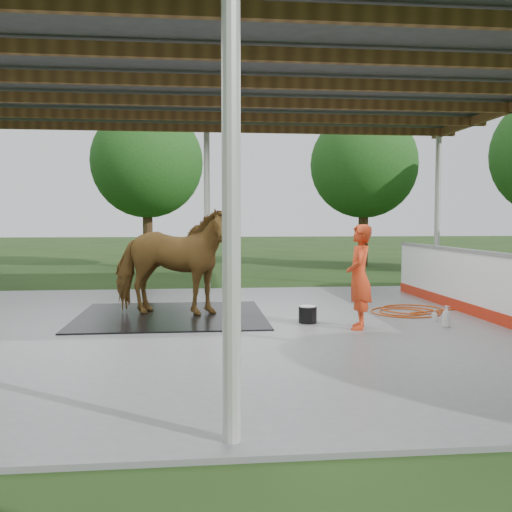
{
  "coord_description": "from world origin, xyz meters",
  "views": [
    {
      "loc": [
        -0.26,
        -8.92,
        1.72
      ],
      "look_at": [
        0.72,
        0.43,
        1.13
      ],
      "focal_mm": 40.0,
      "sensor_mm": 36.0,
      "label": 1
    }
  ],
  "objects": [
    {
      "name": "dasher_board",
      "position": [
        4.6,
        0.0,
        0.59
      ],
      "size": [
        0.16,
        8.0,
        1.15
      ],
      "color": "#AF230E",
      "rests_on": "concrete_slab"
    },
    {
      "name": "soap_bottle_a",
      "position": [
        3.61,
        -0.48,
        0.22
      ],
      "size": [
        0.17,
        0.17,
        0.34
      ],
      "primitive_type": "imported",
      "rotation": [
        0.0,
        0.0,
        0.37
      ],
      "color": "silver",
      "rests_on": "concrete_slab"
    },
    {
      "name": "rubber_mat",
      "position": [
        -0.7,
        1.02,
        0.06
      ],
      "size": [
        3.2,
        3.0,
        0.02
      ],
      "primitive_type": "cube",
      "color": "black",
      "rests_on": "concrete_slab"
    },
    {
      "name": "pavilion_structure",
      "position": [
        0.0,
        -0.0,
        3.97
      ],
      "size": [
        12.6,
        10.6,
        4.05
      ],
      "color": "beige",
      "rests_on": "ground"
    },
    {
      "name": "hose_coil",
      "position": [
        3.58,
        1.07,
        0.06
      ],
      "size": [
        2.17,
        1.49,
        0.02
      ],
      "color": "#C1430D",
      "rests_on": "concrete_slab"
    },
    {
      "name": "ground",
      "position": [
        0.0,
        0.0,
        0.0
      ],
      "size": [
        100.0,
        100.0,
        0.0
      ],
      "primitive_type": "plane",
      "color": "#1E3814"
    },
    {
      "name": "tree_belt",
      "position": [
        0.3,
        0.9,
        3.79
      ],
      "size": [
        28.0,
        28.0,
        5.8
      ],
      "color": "#382314",
      "rests_on": "ground"
    },
    {
      "name": "wash_bucket",
      "position": [
        1.54,
        0.14,
        0.19
      ],
      "size": [
        0.3,
        0.3,
        0.28
      ],
      "color": "black",
      "rests_on": "concrete_slab"
    },
    {
      "name": "horse",
      "position": [
        -0.7,
        1.02,
        1.0
      ],
      "size": [
        2.38,
        1.55,
        1.86
      ],
      "primitive_type": "imported",
      "rotation": [
        0.0,
        0.0,
        1.3
      ],
      "color": "brown",
      "rests_on": "rubber_mat"
    },
    {
      "name": "concrete_slab",
      "position": [
        0.0,
        0.0,
        0.03
      ],
      "size": [
        12.0,
        10.0,
        0.05
      ],
      "primitive_type": "cube",
      "color": "slate",
      "rests_on": "ground"
    },
    {
      "name": "handler",
      "position": [
        2.22,
        -0.44,
        0.85
      ],
      "size": [
        0.53,
        0.67,
        1.61
      ],
      "primitive_type": "imported",
      "rotation": [
        0.0,
        0.0,
        -1.84
      ],
      "color": "red",
      "rests_on": "concrete_slab"
    },
    {
      "name": "soap_bottle_b",
      "position": [
        3.67,
        0.09,
        0.14
      ],
      "size": [
        0.11,
        0.11,
        0.19
      ],
      "primitive_type": "imported",
      "rotation": [
        0.0,
        0.0,
        -0.43
      ],
      "color": "#338CD8",
      "rests_on": "concrete_slab"
    }
  ]
}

